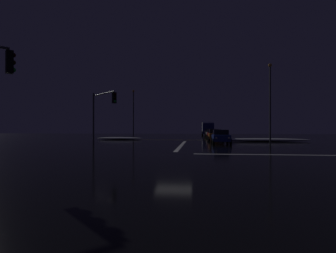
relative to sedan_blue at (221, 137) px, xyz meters
The scene contains 15 objects.
ground 12.88m from the sedan_blue, 109.28° to the right, with size 120.00×120.00×0.10m, color black.
stop_line_north 5.21m from the sedan_blue, 145.55° to the right, with size 0.35×15.88×0.01m.
centre_line_ns 9.70m from the sedan_blue, 116.04° to the left, with size 22.00×0.15×0.01m.
crosswalk_bar_east 13.18m from the sedan_blue, 67.29° to the right, with size 15.88×0.40×0.01m.
snow_bank_left_curb 16.71m from the sedan_blue, 148.72° to the left, with size 6.86×1.50×0.37m.
snow_bank_right_curb 7.70m from the sedan_blue, 41.17° to the left, with size 11.83×1.50×0.43m.
sedan_blue is the anchor object (origin of this frame).
sedan_orange 6.60m from the sedan_blue, 91.46° to the left, with size 2.02×4.33×1.57m.
sedan_red 13.07m from the sedan_blue, 90.42° to the left, with size 2.02×4.33×1.57m.
sedan_silver 18.50m from the sedan_blue, 90.35° to the left, with size 2.02×4.33×1.57m.
sedan_black 24.09m from the sedan_blue, 90.38° to the left, with size 2.02×4.33×1.57m.
box_truck 31.20m from the sedan_blue, 90.52° to the left, with size 2.68×8.28×3.08m.
traffic_signal_nw 13.34m from the sedan_blue, 161.79° to the right, with size 3.72×3.72×5.57m.
streetlamp_left_far 24.09m from the sedan_blue, 127.94° to the left, with size 0.44×0.44×8.91m.
streetlamp_right_near 8.12m from the sedan_blue, 23.86° to the left, with size 0.44×0.44×9.53m.
Camera 1 is at (1.63, -18.52, 1.81)m, focal length 28.71 mm.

